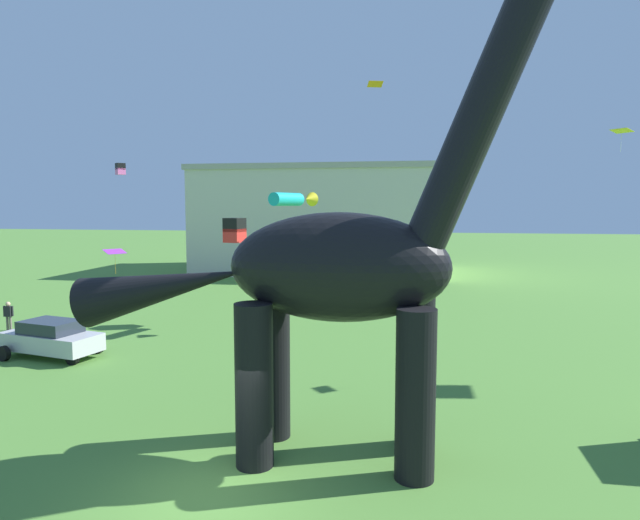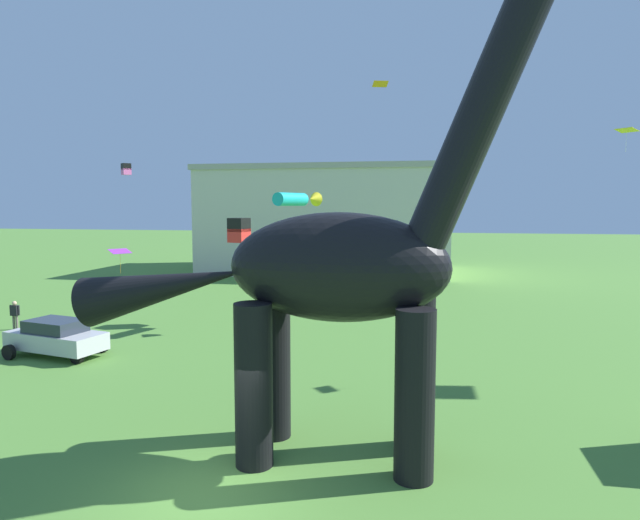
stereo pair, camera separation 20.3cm
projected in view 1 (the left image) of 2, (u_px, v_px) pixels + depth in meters
ground_plane at (207, 497)px, 12.28m from camera, size 240.00×240.00×0.00m
dinosaur_sculpture at (336, 267)px, 13.86m from camera, size 12.78×2.71×13.36m
parked_sedan_left at (51, 338)px, 23.50m from camera, size 4.48×2.64×1.55m
person_strolling_adult at (8, 313)px, 28.42m from camera, size 0.55×0.24×1.48m
kite_near_low at (622, 131)px, 20.70m from camera, size 0.83×0.85×0.84m
kite_drifting at (375, 84)px, 34.85m from camera, size 1.06×0.88×0.27m
kite_mid_right at (291, 199)px, 28.57m from camera, size 2.40×2.50×0.71m
kite_mid_left at (235, 230)px, 29.94m from camera, size 1.13×1.13×1.30m
kite_trailing at (115, 252)px, 28.39m from camera, size 1.18×1.23×1.25m
kite_far_left at (120, 169)px, 33.27m from camera, size 0.67×0.67×0.68m
background_building_block at (323, 219)px, 54.28m from camera, size 22.99×13.46×9.92m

